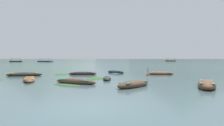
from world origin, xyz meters
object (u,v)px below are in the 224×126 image
rowboat_0 (76,82)px  rowboat_5 (134,84)px  rowboat_1 (24,74)px  ferry_1 (16,61)px  rowboat_3 (83,74)px  rowboat_7 (29,79)px  rowboat_4 (116,72)px  ferry_2 (45,61)px  rowboat_8 (207,84)px  mooring_buoy (148,75)px  rowboat_6 (107,78)px  rowboat_2 (161,73)px  ferry_0 (171,61)px

rowboat_0 → rowboat_5: 5.38m
rowboat_1 → rowboat_0: bearing=-39.5°
ferry_1 → rowboat_3: bearing=-55.5°
rowboat_7 → ferry_1: size_ratio=0.57×
rowboat_1 → rowboat_4: bearing=27.0°
rowboat_1 → ferry_2: bearing=111.9°
ferry_1 → rowboat_1: bearing=-59.1°
rowboat_7 → ferry_2: 114.82m
rowboat_7 → rowboat_8: (15.71, -3.14, 0.07)m
rowboat_8 → ferry_2: bearing=118.6°
rowboat_4 → rowboat_3: bearing=-140.6°
rowboat_8 → ferry_2: size_ratio=0.45×
rowboat_4 → mooring_buoy: mooring_buoy is taller
rowboat_0 → rowboat_7: 5.26m
rowboat_1 → rowboat_8: 21.08m
rowboat_5 → mooring_buoy: bearing=78.6°
rowboat_1 → rowboat_8: bearing=-24.3°
rowboat_1 → rowboat_7: size_ratio=1.05×
rowboat_6 → ferry_1: (-69.68, 101.72, 0.31)m
rowboat_4 → rowboat_7: 13.77m
rowboat_0 → rowboat_1: bearing=140.5°
rowboat_8 → rowboat_6: bearing=148.7°
rowboat_2 → ferry_1: size_ratio=0.46×
rowboat_5 → rowboat_6: 5.71m
rowboat_2 → ferry_1: bearing=128.9°
mooring_buoy → rowboat_8: bearing=-72.1°
rowboat_7 → rowboat_0: bearing=-16.6°
rowboat_3 → rowboat_7: size_ratio=0.89×
rowboat_1 → rowboat_2: 18.09m
rowboat_8 → mooring_buoy: mooring_buoy is taller
rowboat_2 → ferry_0: size_ratio=0.44×
rowboat_0 → rowboat_6: bearing=53.6°
rowboat_5 → rowboat_8: bearing=0.8°
rowboat_8 → ferry_0: (26.75, 140.71, 0.22)m
rowboat_1 → ferry_0: ferry_0 is taller
rowboat_2 → rowboat_1: bearing=-169.0°
ferry_1 → rowboat_6: bearing=-55.6°
ferry_0 → ferry_1: same height
rowboat_2 → rowboat_7: bearing=-147.7°
rowboat_1 → rowboat_5: 16.21m
rowboat_0 → ferry_2: 118.21m
ferry_0 → mooring_buoy: 133.58m
ferry_0 → ferry_2: (-86.29, -31.45, -0.00)m
rowboat_0 → rowboat_5: size_ratio=1.17×
ferry_1 → ferry_2: 18.51m
rowboat_0 → mooring_buoy: 11.52m
rowboat_7 → rowboat_8: 16.02m
rowboat_5 → rowboat_2: bearing=71.4°
ferry_2 → mooring_buoy: 113.53m
rowboat_4 → rowboat_1: bearing=-153.0°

